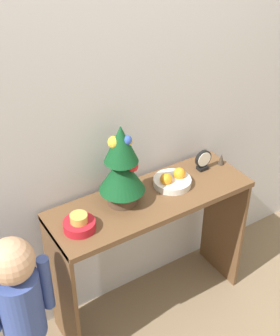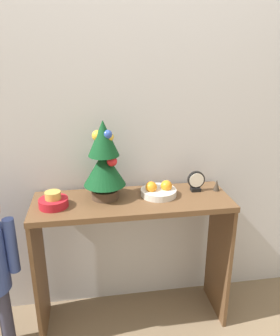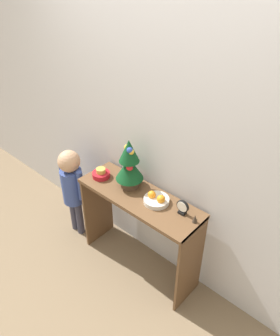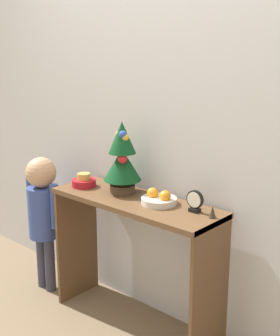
{
  "view_description": "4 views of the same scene",
  "coord_description": "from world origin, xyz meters",
  "px_view_note": "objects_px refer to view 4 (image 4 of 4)",
  "views": [
    {
      "loc": [
        -1.03,
        -1.34,
        2.2
      ],
      "look_at": [
        -0.05,
        0.21,
        0.96
      ],
      "focal_mm": 50.0,
      "sensor_mm": 36.0,
      "label": 1
    },
    {
      "loc": [
        -0.21,
        -1.39,
        1.52
      ],
      "look_at": [
        0.04,
        0.16,
        0.97
      ],
      "focal_mm": 35.0,
      "sensor_mm": 36.0,
      "label": 2
    },
    {
      "loc": [
        1.33,
        -1.29,
        2.39
      ],
      "look_at": [
        -0.03,
        0.22,
        1.01
      ],
      "focal_mm": 35.0,
      "sensor_mm": 36.0,
      "label": 3
    },
    {
      "loc": [
        1.69,
        -1.66,
        1.62
      ],
      "look_at": [
        0.06,
        0.16,
        0.98
      ],
      "focal_mm": 50.0,
      "sensor_mm": 36.0,
      "label": 4
    }
  ],
  "objects_px": {
    "fruit_bowl": "(159,199)",
    "figurine": "(212,212)",
    "mini_tree": "(122,157)",
    "child_figure": "(43,207)",
    "singing_bowl": "(84,182)",
    "desk_clock": "(195,201)"
  },
  "relations": [
    {
      "from": "desk_clock",
      "to": "child_figure",
      "type": "relative_size",
      "value": 0.13
    },
    {
      "from": "mini_tree",
      "to": "figurine",
      "type": "distance_m",
      "value": 0.65
    },
    {
      "from": "mini_tree",
      "to": "child_figure",
      "type": "height_order",
      "value": "mini_tree"
    },
    {
      "from": "mini_tree",
      "to": "figurine",
      "type": "height_order",
      "value": "mini_tree"
    },
    {
      "from": "fruit_bowl",
      "to": "singing_bowl",
      "type": "relative_size",
      "value": 1.32
    },
    {
      "from": "child_figure",
      "to": "fruit_bowl",
      "type": "bearing_deg",
      "value": 7.86
    },
    {
      "from": "figurine",
      "to": "child_figure",
      "type": "relative_size",
      "value": 0.07
    },
    {
      "from": "desk_clock",
      "to": "mini_tree",
      "type": "bearing_deg",
      "value": -178.43
    },
    {
      "from": "desk_clock",
      "to": "child_figure",
      "type": "distance_m",
      "value": 1.15
    },
    {
      "from": "fruit_bowl",
      "to": "figurine",
      "type": "xyz_separation_m",
      "value": [
        0.34,
        0.01,
        0.0
      ]
    },
    {
      "from": "mini_tree",
      "to": "child_figure",
      "type": "xyz_separation_m",
      "value": [
        -0.61,
        -0.14,
        -0.41
      ]
    },
    {
      "from": "singing_bowl",
      "to": "child_figure",
      "type": "xyz_separation_m",
      "value": [
        -0.34,
        -0.07,
        -0.23
      ]
    },
    {
      "from": "fruit_bowl",
      "to": "figurine",
      "type": "height_order",
      "value": "fruit_bowl"
    },
    {
      "from": "singing_bowl",
      "to": "child_figure",
      "type": "relative_size",
      "value": 0.16
    },
    {
      "from": "singing_bowl",
      "to": "child_figure",
      "type": "distance_m",
      "value": 0.41
    },
    {
      "from": "desk_clock",
      "to": "figurine",
      "type": "xyz_separation_m",
      "value": [
        0.12,
        -0.01,
        -0.03
      ]
    },
    {
      "from": "fruit_bowl",
      "to": "child_figure",
      "type": "height_order",
      "value": "child_figure"
    },
    {
      "from": "mini_tree",
      "to": "singing_bowl",
      "type": "distance_m",
      "value": 0.33
    },
    {
      "from": "mini_tree",
      "to": "desk_clock",
      "type": "xyz_separation_m",
      "value": [
        0.51,
        0.01,
        -0.16
      ]
    },
    {
      "from": "mini_tree",
      "to": "desk_clock",
      "type": "distance_m",
      "value": 0.53
    },
    {
      "from": "singing_bowl",
      "to": "desk_clock",
      "type": "relative_size",
      "value": 1.27
    },
    {
      "from": "mini_tree",
      "to": "singing_bowl",
      "type": "height_order",
      "value": "mini_tree"
    }
  ]
}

